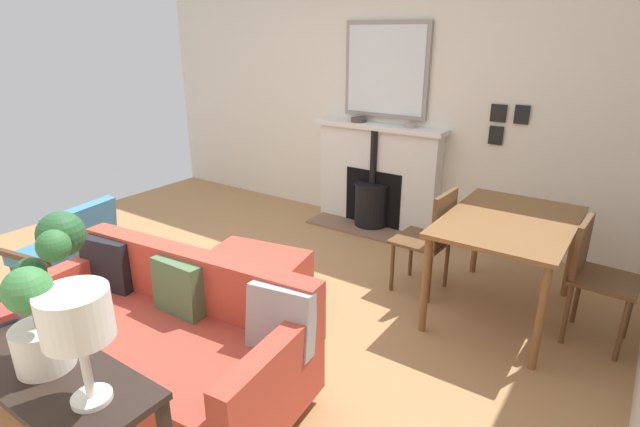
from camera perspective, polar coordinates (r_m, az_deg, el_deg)
The scene contains 16 objects.
ground_plane at distance 3.91m, azimuth -13.08°, elevation -10.64°, with size 4.88×5.62×0.01m, color #A87A4C.
wall_left at distance 5.32m, azimuth 5.72°, elevation 14.09°, with size 0.12×5.62×2.80m, color silver.
fireplace at distance 5.23m, azimuth 6.55°, elevation 3.63°, with size 0.53×1.41×1.09m.
mirror_over_mantel at distance 5.12m, azimuth 7.64°, elevation 16.14°, with size 0.04×0.91×0.92m.
mantel_bowl_near at distance 5.21m, azimuth 4.51°, elevation 10.81°, with size 0.17×0.17×0.04m.
mantel_bowl_far at distance 4.95m, azimuth 10.43°, elevation 10.01°, with size 0.13×0.13×0.04m.
sofa at distance 3.01m, azimuth -17.69°, elevation -13.67°, with size 1.00×1.78×0.76m.
ottoman at distance 3.73m, azimuth -7.99°, elevation -7.41°, with size 0.77×0.84×0.40m.
armchair_accent at distance 4.25m, azimuth -26.98°, elevation -3.31°, with size 0.76×0.68×0.77m.
console_table at distance 2.55m, azimuth -31.91°, elevation -14.27°, with size 0.37×1.61×0.74m.
table_lamp_far_end at distance 1.85m, azimuth -26.38°, elevation -10.99°, with size 0.23×0.23×0.44m.
potted_plant at distance 2.10m, azimuth -29.93°, elevation -7.57°, with size 0.49×0.46×0.59m.
dining_table at distance 3.70m, azimuth 20.99°, elevation -1.89°, with size 1.19×0.83×0.74m.
dining_chair_near_fireplace at distance 3.90m, azimuth 12.85°, elevation -2.35°, with size 0.42×0.42×0.85m.
dining_chair_by_back_wall at distance 3.70m, azimuth 29.11°, elevation -5.76°, with size 0.42×0.42×0.84m.
photo_gallery_row at distance 4.75m, azimuth 20.64°, elevation 9.98°, with size 0.02×0.33×0.37m.
Camera 1 is at (2.19, 2.56, 1.97)m, focal length 27.62 mm.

